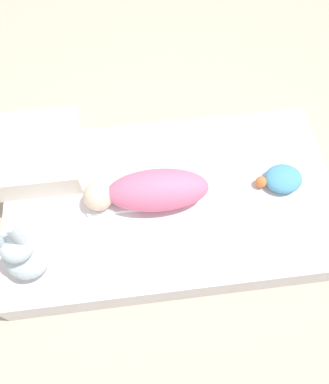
{
  "coord_description": "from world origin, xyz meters",
  "views": [
    {
      "loc": [
        0.11,
        0.69,
        1.5
      ],
      "look_at": [
        0.03,
        0.0,
        0.2
      ],
      "focal_mm": 35.0,
      "sensor_mm": 36.0,
      "label": 1
    }
  ],
  "objects_px": {
    "swaddled_baby": "(150,191)",
    "turtle_plush": "(282,179)",
    "pillow": "(37,153)",
    "bunny_plush": "(24,254)"
  },
  "relations": [
    {
      "from": "swaddled_baby",
      "to": "turtle_plush",
      "type": "bearing_deg",
      "value": -176.74
    },
    {
      "from": "turtle_plush",
      "to": "pillow",
      "type": "bearing_deg",
      "value": -13.17
    },
    {
      "from": "bunny_plush",
      "to": "turtle_plush",
      "type": "relative_size",
      "value": 1.8
    },
    {
      "from": "pillow",
      "to": "bunny_plush",
      "type": "height_order",
      "value": "bunny_plush"
    },
    {
      "from": "bunny_plush",
      "to": "pillow",
      "type": "bearing_deg",
      "value": -91.35
    },
    {
      "from": "pillow",
      "to": "turtle_plush",
      "type": "relative_size",
      "value": 1.9
    },
    {
      "from": "swaddled_baby",
      "to": "pillow",
      "type": "xyz_separation_m",
      "value": [
        0.45,
        -0.24,
        -0.02
      ]
    },
    {
      "from": "swaddled_baby",
      "to": "pillow",
      "type": "height_order",
      "value": "swaddled_baby"
    },
    {
      "from": "swaddled_baby",
      "to": "turtle_plush",
      "type": "relative_size",
      "value": 2.58
    },
    {
      "from": "turtle_plush",
      "to": "swaddled_baby",
      "type": "bearing_deg",
      "value": 1.29
    }
  ]
}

